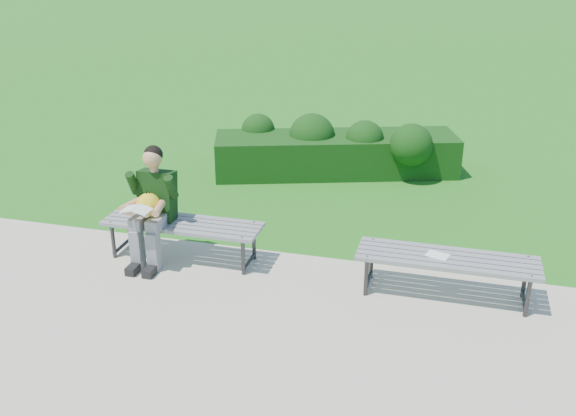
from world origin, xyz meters
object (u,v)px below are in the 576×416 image
(bench_right, at_px, (447,262))
(paper_sheet, at_px, (438,255))
(hedge, at_px, (337,149))
(seated_boy, at_px, (152,203))
(bench_left, at_px, (182,227))

(bench_right, height_order, paper_sheet, bench_right)
(hedge, xyz_separation_m, seated_boy, (-1.42, -3.44, 0.33))
(bench_left, distance_m, paper_sheet, 2.81)
(bench_right, relative_size, seated_boy, 1.37)
(seated_boy, bearing_deg, paper_sheet, 0.12)
(hedge, height_order, seated_boy, seated_boy)
(bench_left, distance_m, bench_right, 2.91)
(bench_left, bearing_deg, hedge, 71.43)
(seated_boy, bearing_deg, hedge, 67.53)
(bench_left, bearing_deg, bench_right, -1.81)
(bench_left, height_order, bench_right, same)
(paper_sheet, bearing_deg, bench_left, 178.13)
(hedge, distance_m, bench_left, 3.53)
(bench_right, bearing_deg, hedge, 117.47)
(hedge, bearing_deg, seated_boy, -112.47)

